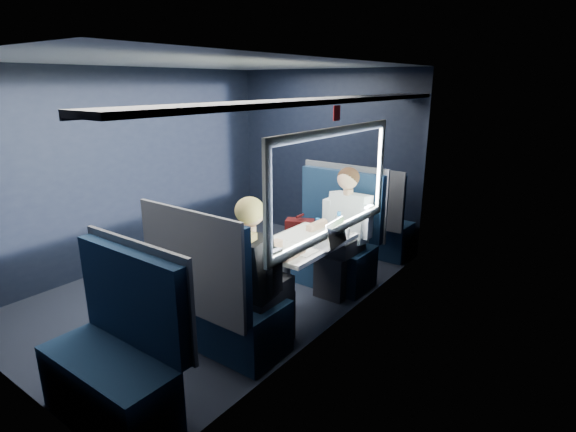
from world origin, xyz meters
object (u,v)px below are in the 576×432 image
Objects in this scene: table at (300,248)px; seat_bay_near at (330,243)px; laptop at (330,239)px; woman at (255,268)px; bottle_small at (339,224)px; seat_row_back at (118,358)px; seat_row_front at (369,224)px; cup at (346,233)px; man at (344,225)px; seat_bay_far at (219,304)px.

seat_bay_near reaches higher than table.
laptop is (0.49, -0.83, 0.39)m from seat_bay_near.
woman is 5.99× the size of bottle_small.
seat_row_back is 0.88× the size of woman.
seat_bay_near is 0.93m from seat_row_front.
seat_row_front is 1.86m from laptop.
cup is at bearing 77.38° from woman.
table is at bearing -132.92° from cup.
seat_row_back is 2.53m from man.
seat_bay_far reaches higher than bottle_small.
woman is 1.09m from bottle_small.
woman is (0.26, -1.58, 0.31)m from seat_bay_near.
seat_row_back is at bearing -95.80° from table.
table is 0.45m from cup.
laptop is 0.28m from cup.
cup is at bearing 68.11° from seat_bay_far.
laptop reaches higher than table.
woman is (0.25, 1.09, 0.32)m from seat_row_back.
woman is at bearing -96.61° from bottle_small.
seat_row_front is 12.06× the size of cup.
cup is (0.48, 1.19, 0.37)m from seat_bay_far.
cup is (0.00, 0.28, -0.02)m from laptop.
seat_row_back is at bearing -90.00° from seat_bay_far.
table is at bearing -117.58° from bottle_small.
laptop is (0.23, -0.66, 0.09)m from man.
laptop is 0.34m from bottle_small.
cup is at bearing 77.22° from seat_row_back.
seat_bay_far is at bearing -111.89° from cup.
man is at bearing -77.17° from seat_row_front.
seat_row_back is at bearing -104.56° from laptop.
seat_row_back reaches higher than bottle_small.
seat_bay_far is 1.09× the size of seat_row_back.
table is at bearing 84.20° from seat_row_back.
table is at bearing -171.76° from laptop.
man is at bearing 80.97° from seat_bay_far.
table is 2.91× the size of laptop.
bottle_small is 0.13m from cup.
seat_row_back is 2.20m from cup.
laptop is at bearing 73.12° from woman.
man reaches higher than seat_row_back.
seat_row_front is at bearing 95.70° from woman.
seat_row_front reaches higher than table.
seat_row_back is at bearing -89.77° from seat_bay_near.
woman is at bearing -84.55° from table.
table is at bearing 78.22° from seat_bay_far.
man is at bearing 110.62° from bottle_small.
woman reaches higher than bottle_small.
seat_bay_far reaches higher than seat_row_back.
woman reaches higher than seat_row_front.
cup is (0.11, -0.05, -0.05)m from bottle_small.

